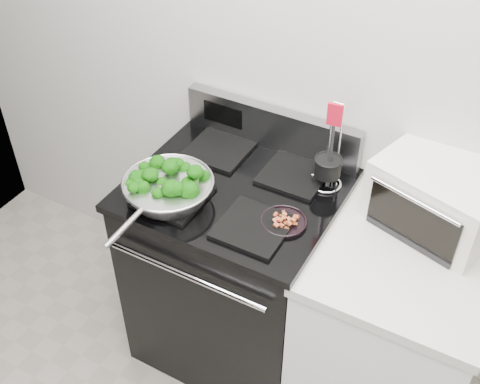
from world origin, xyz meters
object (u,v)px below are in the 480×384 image
Objects in this scene: toaster_oven at (439,196)px; utensil_holder at (327,171)px; bacon_plate at (284,219)px; skillet at (168,188)px; gas_range at (236,269)px.

utensil_holder is at bearing -160.20° from toaster_oven.
skillet is at bearing -168.24° from bacon_plate.
bacon_plate is 0.28m from utensil_holder.
skillet is at bearing -133.67° from gas_range.
utensil_holder reaches higher than toaster_oven.
utensil_holder is (0.48, 0.36, 0.01)m from skillet.
utensil_holder is 0.74× the size of toaster_oven.
bacon_plate is (0.25, -0.10, 0.48)m from gas_range.
gas_range reaches higher than skillet.
utensil_holder reaches higher than skillet.
utensil_holder is (0.05, 0.27, 0.05)m from bacon_plate.
skillet is (-0.18, -0.19, 0.52)m from gas_range.
toaster_oven is (0.41, 0.02, 0.03)m from utensil_holder.
skillet is 0.44m from bacon_plate.
gas_range is at bearing 45.25° from skillet.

